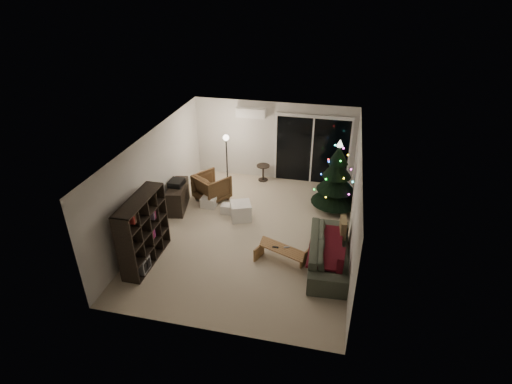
{
  "coord_description": "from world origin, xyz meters",
  "views": [
    {
      "loc": [
        2.03,
        -8.2,
        5.87
      ],
      "look_at": [
        0.1,
        0.3,
        1.05
      ],
      "focal_mm": 28.0,
      "sensor_mm": 36.0,
      "label": 1
    }
  ],
  "objects_px": {
    "armchair": "(212,187)",
    "coffee_table": "(282,255)",
    "media_cabinet": "(178,197)",
    "bookshelf": "(135,230)",
    "christmas_tree": "(336,176)",
    "sofa": "(329,252)"
  },
  "relations": [
    {
      "from": "bookshelf",
      "to": "coffee_table",
      "type": "xyz_separation_m",
      "value": [
        3.23,
        0.65,
        -0.64
      ]
    },
    {
      "from": "bookshelf",
      "to": "armchair",
      "type": "height_order",
      "value": "bookshelf"
    },
    {
      "from": "bookshelf",
      "to": "coffee_table",
      "type": "bearing_deg",
      "value": 6.16
    },
    {
      "from": "bookshelf",
      "to": "coffee_table",
      "type": "distance_m",
      "value": 3.36
    },
    {
      "from": "armchair",
      "to": "media_cabinet",
      "type": "bearing_deg",
      "value": 75.33
    },
    {
      "from": "bookshelf",
      "to": "armchair",
      "type": "distance_m",
      "value": 3.17
    },
    {
      "from": "media_cabinet",
      "to": "coffee_table",
      "type": "relative_size",
      "value": 1.02
    },
    {
      "from": "sofa",
      "to": "coffee_table",
      "type": "height_order",
      "value": "sofa"
    },
    {
      "from": "bookshelf",
      "to": "christmas_tree",
      "type": "xyz_separation_m",
      "value": [
        4.27,
        3.27,
        0.22
      ]
    },
    {
      "from": "bookshelf",
      "to": "christmas_tree",
      "type": "distance_m",
      "value": 5.38
    },
    {
      "from": "sofa",
      "to": "coffee_table",
      "type": "xyz_separation_m",
      "value": [
        -1.07,
        -0.14,
        -0.16
      ]
    },
    {
      "from": "media_cabinet",
      "to": "armchair",
      "type": "height_order",
      "value": "armchair"
    },
    {
      "from": "bookshelf",
      "to": "christmas_tree",
      "type": "height_order",
      "value": "christmas_tree"
    },
    {
      "from": "bookshelf",
      "to": "sofa",
      "type": "relative_size",
      "value": 0.71
    },
    {
      "from": "armchair",
      "to": "coffee_table",
      "type": "distance_m",
      "value": 3.44
    },
    {
      "from": "media_cabinet",
      "to": "armchair",
      "type": "relative_size",
      "value": 1.32
    },
    {
      "from": "media_cabinet",
      "to": "armchair",
      "type": "xyz_separation_m",
      "value": [
        0.77,
        0.68,
        0.04
      ]
    },
    {
      "from": "armchair",
      "to": "sofa",
      "type": "bearing_deg",
      "value": -178.72
    },
    {
      "from": "media_cabinet",
      "to": "armchair",
      "type": "bearing_deg",
      "value": 29.85
    },
    {
      "from": "media_cabinet",
      "to": "sofa",
      "type": "distance_m",
      "value": 4.58
    },
    {
      "from": "christmas_tree",
      "to": "armchair",
      "type": "bearing_deg",
      "value": -176.36
    },
    {
      "from": "bookshelf",
      "to": "coffee_table",
      "type": "relative_size",
      "value": 1.45
    }
  ]
}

